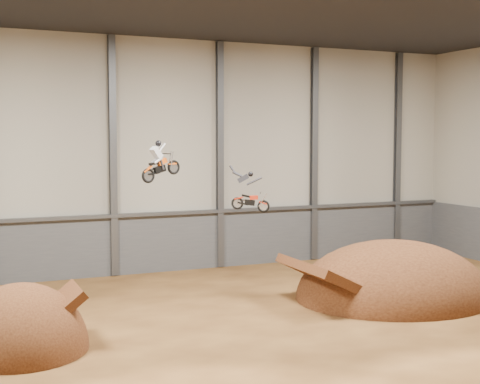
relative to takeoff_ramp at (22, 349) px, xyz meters
The scene contains 12 objects.
floor 10.04m from the takeoff_ramp, 15.19° to the right, with size 40.00×40.00×0.00m, color #4B2D14.
back_wall 17.20m from the takeoff_ramp, 51.91° to the left, with size 40.00×0.10×14.00m, color #A6A193.
lower_band_back 15.73m from the takeoff_ramp, 51.69° to the left, with size 39.80×0.18×3.50m, color #4D4F54.
steel_rail 15.92m from the takeoff_ramp, 51.34° to the left, with size 39.80×0.35×0.20m, color #47494F.
steel_column_2 15.41m from the takeoff_ramp, 62.41° to the left, with size 0.40×0.36×13.90m, color #47494F.
steel_column_3 19.15m from the takeoff_ramp, 43.05° to the left, with size 0.40×0.36×13.90m, color #47494F.
steel_column_4 24.19m from the takeoff_ramp, 31.71° to the left, with size 0.40×0.36×13.90m, color #47494F.
steel_column_5 29.87m from the takeoff_ramp, 24.78° to the left, with size 0.40×0.36×13.90m, color #47494F.
takeoff_ramp is the anchor object (origin of this frame).
landing_ramp 18.11m from the takeoff_ramp, ahead, with size 10.11×8.94×5.83m, color #3A1C0E.
fmx_rider_a 10.73m from the takeoff_ramp, 30.63° to the left, with size 2.16×0.82×1.96m, color #E05510, non-canonical shape.
fmx_rider_b 12.49m from the takeoff_ramp, 14.17° to the left, with size 2.43×0.70×2.09m, color red, non-canonical shape.
Camera 1 is at (-11.94, -23.61, 8.02)m, focal length 50.00 mm.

